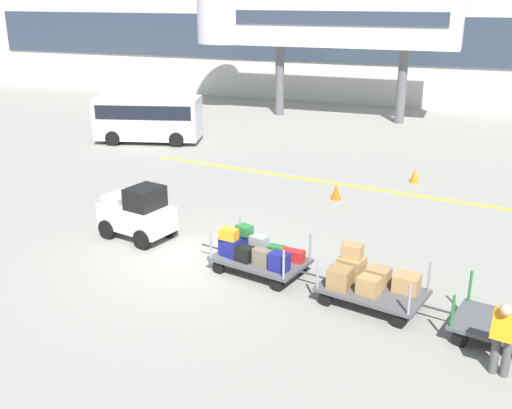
# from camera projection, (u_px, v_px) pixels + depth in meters

# --- Properties ---
(ground_plane) EXTENTS (120.00, 120.00, 0.00)m
(ground_plane) POSITION_uv_depth(u_px,v_px,m) (188.00, 263.00, 15.67)
(ground_plane) COLOR gray
(apron_lead_line) EXTENTS (17.23, 2.63, 0.01)m
(apron_lead_line) POSITION_uv_depth(u_px,v_px,m) (353.00, 186.00, 21.92)
(apron_lead_line) COLOR yellow
(apron_lead_line) RESTS_ON ground_plane
(terminal_building) EXTENTS (56.89, 2.51, 7.17)m
(terminal_building) POSITION_uv_depth(u_px,v_px,m) (370.00, 44.00, 37.46)
(terminal_building) COLOR beige
(terminal_building) RESTS_ON ground_plane
(jet_bridge) EXTENTS (14.45, 3.00, 6.52)m
(jet_bridge) POSITION_uv_depth(u_px,v_px,m) (311.00, 22.00, 32.37)
(jet_bridge) COLOR silver
(jet_bridge) RESTS_ON ground_plane
(baggage_tug) EXTENTS (2.30, 1.63, 1.58)m
(baggage_tug) POSITION_uv_depth(u_px,v_px,m) (137.00, 213.00, 17.06)
(baggage_tug) COLOR white
(baggage_tug) RESTS_ON ground_plane
(baggage_cart_lead) EXTENTS (3.09, 1.89, 1.14)m
(baggage_cart_lead) POSITION_uv_depth(u_px,v_px,m) (257.00, 253.00, 14.99)
(baggage_cart_lead) COLOR #4C4C4F
(baggage_cart_lead) RESTS_ON ground_plane
(baggage_cart_middle) EXTENTS (3.09, 1.89, 1.23)m
(baggage_cart_middle) POSITION_uv_depth(u_px,v_px,m) (368.00, 280.00, 13.55)
(baggage_cart_middle) COLOR #4C4C4F
(baggage_cart_middle) RESTS_ON ground_plane
(baggage_handler) EXTENTS (0.48, 0.50, 1.56)m
(baggage_handler) POSITION_uv_depth(u_px,v_px,m) (503.00, 335.00, 10.79)
(baggage_handler) COLOR #4C4C4C
(baggage_handler) RESTS_ON ground_plane
(shuttle_van) EXTENTS (5.13, 3.08, 2.10)m
(shuttle_van) POSITION_uv_depth(u_px,v_px,m) (148.00, 116.00, 28.01)
(shuttle_van) COLOR silver
(shuttle_van) RESTS_ON ground_plane
(safety_cone_near) EXTENTS (0.36, 0.36, 0.55)m
(safety_cone_near) POSITION_uv_depth(u_px,v_px,m) (336.00, 192.00, 20.43)
(safety_cone_near) COLOR #EA590F
(safety_cone_near) RESTS_ON ground_plane
(safety_cone_far) EXTENTS (0.36, 0.36, 0.55)m
(safety_cone_far) POSITION_uv_depth(u_px,v_px,m) (415.00, 175.00, 22.23)
(safety_cone_far) COLOR orange
(safety_cone_far) RESTS_ON ground_plane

